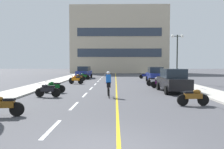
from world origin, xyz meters
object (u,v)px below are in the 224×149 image
object	(u,v)px
motorcycle_4	(160,83)
motorcycle_2	(48,90)
parked_car_far	(84,72)
motorcycle_10	(145,76)
motorcycle_5	(155,81)
motorcycle_6	(76,80)
motorcycle_7	(76,79)
motorcycle_3	(54,87)
motorcycle_9	(84,76)
motorcycle_0	(3,105)
parked_car_mid	(155,75)
motorcycle_1	(193,97)
street_lamp_mid	(177,48)
parked_car_near	(173,80)
cyclist_rider	(108,84)
motorcycle_8	(79,77)

from	to	relation	value
motorcycle_4	motorcycle_2	bearing A→B (deg)	-147.32
parked_car_far	motorcycle_10	size ratio (longest dim) A/B	2.55
parked_car_far	motorcycle_2	distance (m)	18.92
motorcycle_5	motorcycle_6	size ratio (longest dim) A/B	1.02
parked_car_far	motorcycle_5	xyz separation A→B (m)	(8.76, -11.36, -0.44)
motorcycle_6	motorcycle_7	distance (m)	1.65
parked_car_far	motorcycle_3	world-z (taller)	parked_car_far
parked_car_far	motorcycle_9	size ratio (longest dim) A/B	2.54
motorcycle_0	motorcycle_9	world-z (taller)	same
motorcycle_6	motorcycle_10	xyz separation A→B (m)	(8.74, 8.41, 0.00)
motorcycle_5	motorcycle_10	size ratio (longest dim) A/B	1.00
parked_car_mid	motorcycle_5	size ratio (longest dim) A/B	2.51
motorcycle_5	motorcycle_4	bearing A→B (deg)	-86.21
motorcycle_0	motorcycle_5	distance (m)	15.45
motorcycle_1	motorcycle_10	distance (m)	20.59
motorcycle_0	motorcycle_7	size ratio (longest dim) A/B	1.03
parked_car_far	motorcycle_1	size ratio (longest dim) A/B	2.54
motorcycle_6	motorcycle_5	bearing A→B (deg)	-12.58
street_lamp_mid	motorcycle_10	world-z (taller)	street_lamp_mid
motorcycle_3	motorcycle_9	world-z (taller)	same
parked_car_near	parked_car_mid	distance (m)	9.05
parked_car_mid	parked_car_far	xyz separation A→B (m)	(-9.59, 7.15, 0.00)
motorcycle_4	motorcycle_10	xyz separation A→B (m)	(0.32, 12.32, 0.00)
parked_car_far	cyclist_rider	size ratio (longest dim) A/B	2.44
parked_car_near	motorcycle_3	bearing A→B (deg)	-175.96
motorcycle_6	motorcycle_8	world-z (taller)	same
motorcycle_1	street_lamp_mid	bearing A→B (deg)	77.47
parked_car_near	motorcycle_8	xyz separation A→B (m)	(-9.20, 11.29, -0.44)
street_lamp_mid	motorcycle_2	size ratio (longest dim) A/B	3.21
street_lamp_mid	motorcycle_2	distance (m)	16.51
motorcycle_10	cyclist_rider	bearing A→B (deg)	-105.49
parked_car_near	motorcycle_7	distance (m)	12.33
street_lamp_mid	motorcycle_6	distance (m)	12.18
parked_car_near	parked_car_mid	world-z (taller)	same
motorcycle_7	motorcycle_10	distance (m)	11.28
street_lamp_mid	motorcycle_6	size ratio (longest dim) A/B	3.27
motorcycle_3	motorcycle_8	size ratio (longest dim) A/B	1.02
street_lamp_mid	motorcycle_4	xyz separation A→B (m)	(-3.08, -5.64, -3.61)
motorcycle_5	motorcycle_6	world-z (taller)	same
parked_car_mid	motorcycle_2	world-z (taller)	parked_car_mid
parked_car_near	motorcycle_6	distance (m)	11.07
motorcycle_0	motorcycle_9	xyz separation A→B (m)	(0.27, 21.19, 0.00)
motorcycle_3	cyclist_rider	size ratio (longest dim) A/B	0.96
street_lamp_mid	motorcycle_5	bearing A→B (deg)	-131.96
parked_car_far	cyclist_rider	bearing A→B (deg)	-76.96
motorcycle_4	motorcycle_6	xyz separation A→B (m)	(-8.42, 3.91, 0.00)
motorcycle_5	motorcycle_9	bearing A→B (deg)	134.96
motorcycle_8	street_lamp_mid	bearing A→B (deg)	-13.61
motorcycle_10	motorcycle_7	bearing A→B (deg)	-143.06
motorcycle_6	motorcycle_9	world-z (taller)	same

